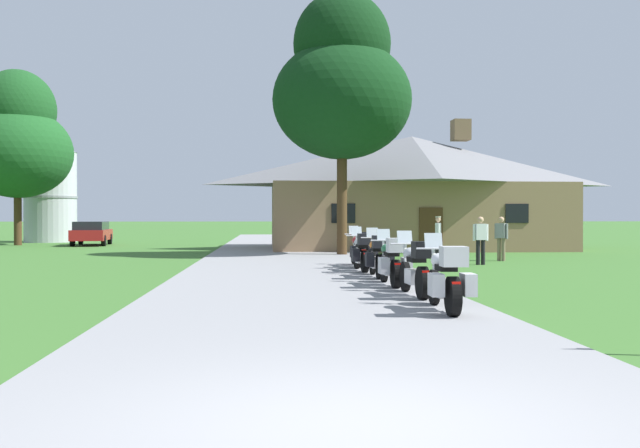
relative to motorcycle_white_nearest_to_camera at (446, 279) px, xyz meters
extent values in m
plane|color=#386628|center=(-2.28, 13.99, -0.61)|extent=(500.00, 500.00, 0.00)
cube|color=gray|center=(-2.28, 11.99, -0.58)|extent=(6.40, 80.00, 0.06)
cylinder|color=black|center=(0.03, 0.96, -0.23)|extent=(0.13, 0.64, 0.64)
cylinder|color=black|center=(-0.02, -0.48, -0.23)|extent=(0.18, 0.64, 0.64)
cube|color=silver|center=(0.01, 0.22, -0.17)|extent=(0.28, 0.57, 0.30)
ellipsoid|color=silver|center=(0.02, 0.48, 0.28)|extent=(0.32, 0.53, 0.26)
cube|color=black|center=(0.00, 0.02, 0.19)|extent=(0.30, 0.53, 0.10)
cylinder|color=silver|center=(0.03, 0.92, 0.47)|extent=(0.66, 0.05, 0.03)
cylinder|color=silver|center=(0.03, 0.96, 0.13)|extent=(0.07, 0.24, 0.73)
cube|color=#B2BCC6|center=(0.03, 1.02, 0.61)|extent=(0.32, 0.12, 0.27)
sphere|color=silver|center=(0.03, 0.92, 0.33)|extent=(0.11, 0.11, 0.11)
cube|color=#B7B7BC|center=(-0.02, -0.53, 0.41)|extent=(0.41, 0.37, 0.32)
cube|color=red|center=(-0.02, -0.70, 0.00)|extent=(0.14, 0.03, 0.06)
cylinder|color=silver|center=(0.13, -0.16, -0.33)|extent=(0.09, 0.55, 0.07)
cube|color=#B7B7BC|center=(-0.28, -0.42, -0.05)|extent=(0.21, 0.41, 0.36)
cube|color=#B7B7BC|center=(0.24, -0.44, -0.05)|extent=(0.21, 0.41, 0.36)
cylinder|color=black|center=(-0.04, 3.19, -0.23)|extent=(0.13, 0.64, 0.64)
cylinder|color=black|center=(0.01, 1.75, -0.23)|extent=(0.18, 0.64, 0.64)
cube|color=silver|center=(-0.02, 2.45, -0.17)|extent=(0.28, 0.57, 0.30)
ellipsoid|color=#B2B5BC|center=(-0.03, 2.71, 0.28)|extent=(0.32, 0.53, 0.26)
cube|color=black|center=(-0.01, 2.25, 0.19)|extent=(0.30, 0.53, 0.10)
cylinder|color=silver|center=(-0.04, 3.15, 0.47)|extent=(0.66, 0.05, 0.03)
cylinder|color=silver|center=(-0.04, 3.19, 0.13)|extent=(0.07, 0.24, 0.73)
cube|color=#B2BCC6|center=(-0.04, 3.25, 0.61)|extent=(0.32, 0.12, 0.27)
sphere|color=silver|center=(-0.04, 3.15, 0.33)|extent=(0.11, 0.11, 0.11)
cube|color=black|center=(0.01, 1.70, 0.41)|extent=(0.41, 0.37, 0.32)
cube|color=red|center=(0.01, 1.53, 0.00)|extent=(0.14, 0.03, 0.06)
cylinder|color=silver|center=(0.13, 2.07, -0.33)|extent=(0.09, 0.55, 0.07)
cylinder|color=black|center=(-0.14, 5.32, -0.23)|extent=(0.12, 0.64, 0.64)
cylinder|color=black|center=(-0.12, 3.88, -0.23)|extent=(0.16, 0.64, 0.64)
cube|color=silver|center=(-0.12, 4.58, -0.17)|extent=(0.27, 0.56, 0.30)
ellipsoid|color=#195B33|center=(-0.13, 4.84, 0.28)|extent=(0.31, 0.52, 0.26)
cube|color=black|center=(-0.12, 4.38, 0.19)|extent=(0.29, 0.52, 0.10)
cylinder|color=silver|center=(-0.13, 5.28, 0.47)|extent=(0.66, 0.04, 0.03)
cylinder|color=silver|center=(-0.14, 5.32, 0.13)|extent=(0.06, 0.24, 0.73)
cube|color=#B2BCC6|center=(-0.14, 5.38, 0.61)|extent=(0.32, 0.11, 0.27)
sphere|color=silver|center=(-0.13, 5.28, 0.33)|extent=(0.11, 0.11, 0.11)
cube|color=#B7B7BC|center=(-0.11, 3.83, 0.41)|extent=(0.40, 0.37, 0.32)
cube|color=red|center=(-0.11, 3.66, 0.00)|extent=(0.14, 0.03, 0.06)
cylinder|color=silver|center=(0.02, 4.20, -0.33)|extent=(0.08, 0.55, 0.07)
cube|color=#B7B7BC|center=(-0.38, 3.92, -0.05)|extent=(0.21, 0.40, 0.36)
cube|color=#B7B7BC|center=(0.14, 3.93, -0.05)|extent=(0.21, 0.40, 0.36)
cylinder|color=black|center=(-0.07, 7.54, -0.23)|extent=(0.12, 0.64, 0.64)
cylinder|color=black|center=(-0.10, 6.10, -0.23)|extent=(0.17, 0.64, 0.64)
cube|color=silver|center=(-0.09, 6.80, -0.17)|extent=(0.27, 0.57, 0.30)
ellipsoid|color=orange|center=(-0.08, 7.06, 0.28)|extent=(0.31, 0.53, 0.26)
cube|color=black|center=(-0.09, 6.60, 0.19)|extent=(0.29, 0.53, 0.10)
cylinder|color=silver|center=(-0.07, 7.50, 0.47)|extent=(0.66, 0.05, 0.03)
cylinder|color=silver|center=(-0.07, 7.54, 0.13)|extent=(0.06, 0.24, 0.73)
cube|color=#B2BCC6|center=(-0.07, 7.60, 0.61)|extent=(0.32, 0.12, 0.27)
sphere|color=silver|center=(-0.07, 7.50, 0.33)|extent=(0.11, 0.11, 0.11)
cube|color=black|center=(-0.10, 6.05, 0.41)|extent=(0.41, 0.37, 0.32)
cube|color=red|center=(-0.11, 5.88, 0.00)|extent=(0.14, 0.03, 0.06)
cylinder|color=silver|center=(0.05, 6.42, -0.33)|extent=(0.08, 0.55, 0.07)
cube|color=black|center=(-0.36, 6.16, -0.05)|extent=(0.21, 0.40, 0.36)
cube|color=black|center=(0.16, 6.15, -0.05)|extent=(0.21, 0.40, 0.36)
cylinder|color=black|center=(-0.24, 9.64, -0.23)|extent=(0.13, 0.64, 0.64)
cylinder|color=black|center=(-0.19, 8.20, -0.23)|extent=(0.17, 0.64, 0.64)
cube|color=silver|center=(-0.21, 8.90, -0.17)|extent=(0.28, 0.57, 0.30)
ellipsoid|color=#B2B5BC|center=(-0.22, 9.16, 0.28)|extent=(0.32, 0.53, 0.26)
cube|color=black|center=(-0.21, 8.70, 0.19)|extent=(0.30, 0.53, 0.10)
cylinder|color=silver|center=(-0.24, 9.60, 0.47)|extent=(0.66, 0.05, 0.03)
cylinder|color=silver|center=(-0.24, 9.64, 0.13)|extent=(0.07, 0.24, 0.73)
cube|color=#B2BCC6|center=(-0.24, 9.70, 0.61)|extent=(0.32, 0.12, 0.27)
sphere|color=silver|center=(-0.24, 9.60, 0.33)|extent=(0.11, 0.11, 0.11)
cube|color=black|center=(-0.19, 8.15, 0.41)|extent=(0.41, 0.37, 0.32)
cube|color=red|center=(-0.19, 7.98, 0.00)|extent=(0.14, 0.03, 0.06)
cylinder|color=silver|center=(-0.06, 8.52, -0.33)|extent=(0.09, 0.55, 0.07)
cube|color=black|center=(-0.45, 8.24, -0.05)|extent=(0.21, 0.41, 0.36)
cube|color=black|center=(0.07, 8.26, -0.05)|extent=(0.21, 0.41, 0.36)
cylinder|color=black|center=(-0.08, 11.56, -0.23)|extent=(0.15, 0.65, 0.64)
cylinder|color=black|center=(0.01, 10.12, -0.23)|extent=(0.19, 0.65, 0.64)
cube|color=silver|center=(-0.03, 10.82, -0.17)|extent=(0.29, 0.57, 0.30)
ellipsoid|color=maroon|center=(-0.05, 11.08, 0.28)|extent=(0.33, 0.54, 0.26)
cube|color=black|center=(-0.02, 10.62, 0.19)|extent=(0.31, 0.54, 0.10)
cylinder|color=silver|center=(-0.07, 11.52, 0.47)|extent=(0.66, 0.07, 0.03)
cylinder|color=silver|center=(-0.08, 11.56, 0.13)|extent=(0.07, 0.24, 0.73)
cube|color=#B2BCC6|center=(-0.08, 11.62, 0.61)|extent=(0.33, 0.13, 0.27)
sphere|color=silver|center=(-0.07, 11.52, 0.33)|extent=(0.11, 0.11, 0.11)
cube|color=black|center=(0.01, 10.07, 0.41)|extent=(0.42, 0.38, 0.32)
cube|color=red|center=(0.02, 9.90, 0.00)|extent=(0.14, 0.04, 0.06)
cylinder|color=silver|center=(0.13, 10.45, -0.33)|extent=(0.10, 0.55, 0.07)
cube|color=black|center=(-0.25, 10.16, -0.05)|extent=(0.22, 0.41, 0.36)
cube|color=black|center=(0.27, 10.19, -0.05)|extent=(0.22, 0.41, 0.36)
cube|color=#896B4C|center=(4.59, 24.17, 1.06)|extent=(14.62, 8.49, 3.33)
pyramid|color=slate|center=(4.59, 24.17, 4.01)|extent=(15.50, 9.00, 2.58)
cube|color=brown|center=(7.22, 24.17, 5.65)|extent=(0.90, 0.90, 1.10)
cube|color=#472D19|center=(4.59, 19.90, 0.44)|extent=(1.10, 0.08, 2.10)
cube|color=black|center=(0.49, 19.90, 1.22)|extent=(1.10, 0.06, 0.90)
cube|color=black|center=(8.68, 19.90, 1.22)|extent=(1.10, 0.06, 0.90)
cylinder|color=#75664C|center=(5.87, 13.81, -0.18)|extent=(0.14, 0.14, 0.86)
cylinder|color=#75664C|center=(5.75, 13.95, -0.18)|extent=(0.14, 0.14, 0.86)
cube|color=gray|center=(5.81, 13.88, 0.53)|extent=(0.40, 0.42, 0.56)
cylinder|color=gray|center=(5.97, 13.71, 0.51)|extent=(0.09, 0.09, 0.58)
cylinder|color=gray|center=(5.66, 14.05, 0.51)|extent=(0.09, 0.09, 0.58)
sphere|color=tan|center=(5.81, 13.88, 0.95)|extent=(0.21, 0.21, 0.21)
cylinder|color=black|center=(3.83, 15.61, -0.18)|extent=(0.14, 0.14, 0.86)
cylinder|color=black|center=(3.79, 15.44, -0.18)|extent=(0.14, 0.14, 0.86)
cube|color=silver|center=(3.81, 15.52, 0.53)|extent=(0.29, 0.40, 0.56)
cylinder|color=silver|center=(3.85, 15.75, 0.51)|extent=(0.09, 0.09, 0.58)
cylinder|color=silver|center=(3.76, 15.30, 0.51)|extent=(0.09, 0.09, 0.58)
sphere|color=tan|center=(3.81, 15.52, 0.95)|extent=(0.21, 0.21, 0.21)
cylinder|color=#B2AD99|center=(3.81, 15.52, 1.05)|extent=(0.22, 0.22, 0.05)
cylinder|color=black|center=(4.29, 11.88, -0.18)|extent=(0.14, 0.14, 0.86)
cylinder|color=black|center=(4.47, 11.88, -0.18)|extent=(0.14, 0.14, 0.86)
cube|color=silver|center=(4.38, 11.88, 0.53)|extent=(0.37, 0.23, 0.56)
cylinder|color=silver|center=(4.15, 11.87, 0.51)|extent=(0.09, 0.09, 0.58)
cylinder|color=silver|center=(4.61, 11.89, 0.51)|extent=(0.09, 0.09, 0.58)
sphere|color=tan|center=(4.38, 11.88, 0.95)|extent=(0.21, 0.21, 0.21)
cylinder|color=#422D19|center=(0.20, 17.81, 1.90)|extent=(0.44, 0.44, 5.02)
ellipsoid|color=#0F3314|center=(0.20, 17.81, 6.05)|extent=(5.95, 5.95, 5.06)
ellipsoid|color=black|center=(0.20, 17.81, 8.43)|extent=(4.17, 4.17, 4.46)
cylinder|color=#422D19|center=(-17.67, 30.16, 1.26)|extent=(0.44, 0.44, 3.73)
ellipsoid|color=#194C1E|center=(-17.67, 30.16, 4.85)|extent=(6.29, 6.29, 5.35)
ellipsoid|color=#16441B|center=(-17.67, 30.16, 7.37)|extent=(4.41, 4.41, 4.72)
cylinder|color=#B2B7BC|center=(-17.38, 35.29, 2.37)|extent=(3.34, 3.34, 5.96)
cone|color=#999EA3|center=(-17.38, 35.29, 5.77)|extent=(3.41, 3.41, 0.84)
cylinder|color=gray|center=(-17.38, 35.29, 2.37)|extent=(3.44, 3.44, 0.15)
cube|color=maroon|center=(-13.29, 29.70, 0.01)|extent=(2.31, 4.77, 0.60)
cube|color=black|center=(-13.27, 29.50, 0.55)|extent=(1.95, 3.37, 0.48)
cylinder|color=black|center=(-14.28, 31.03, -0.29)|extent=(0.29, 0.66, 0.64)
cylinder|color=black|center=(-12.60, 31.21, -0.29)|extent=(0.29, 0.66, 0.64)
cylinder|color=black|center=(-13.98, 28.20, -0.29)|extent=(0.29, 0.66, 0.64)
cylinder|color=black|center=(-12.30, 28.37, -0.29)|extent=(0.29, 0.66, 0.64)
camera|label=1|loc=(-2.97, -11.11, 1.03)|focal=38.17mm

